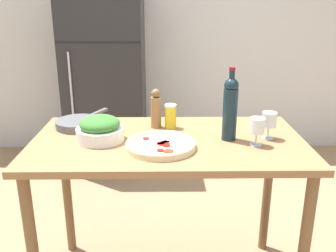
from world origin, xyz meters
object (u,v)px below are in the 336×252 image
object	(u,v)px
wine_glass_far	(269,121)
salad_bowl	(100,129)
salt_canister	(170,116)
cast_iron_skillet	(79,123)
homemade_pizza	(161,145)
wine_glass_near	(257,127)
pepper_mill	(156,109)
wine_bottle	(230,107)
refrigerator	(106,78)

from	to	relation	value
wine_glass_far	salad_bowl	world-z (taller)	wine_glass_far
salt_canister	cast_iron_skillet	world-z (taller)	salt_canister
homemade_pizza	salt_canister	world-z (taller)	salt_canister
wine_glass_near	salad_bowl	world-z (taller)	wine_glass_near
salt_canister	salad_bowl	bearing A→B (deg)	-151.69
wine_glass_far	pepper_mill	size ratio (longest dim) A/B	0.64
wine_glass_far	cast_iron_skillet	size ratio (longest dim) A/B	0.37
pepper_mill	cast_iron_skillet	xyz separation A→B (m)	(-0.44, 0.01, -0.08)
homemade_pizza	pepper_mill	bearing A→B (deg)	95.16
wine_bottle	wine_glass_near	world-z (taller)	wine_bottle
wine_glass_far	salt_canister	xyz separation A→B (m)	(-0.51, 0.18, -0.03)
pepper_mill	salt_canister	bearing A→B (deg)	-6.29
pepper_mill	salad_bowl	distance (m)	0.36
wine_glass_far	homemade_pizza	world-z (taller)	wine_glass_far
refrigerator	wine_bottle	xyz separation A→B (m)	(0.91, -1.84, 0.22)
wine_glass_near	cast_iron_skillet	world-z (taller)	wine_glass_near
refrigerator	homemade_pizza	size ratio (longest dim) A/B	5.05
wine_glass_far	salad_bowl	distance (m)	0.88
wine_glass_far	salt_canister	world-z (taller)	wine_glass_far
wine_bottle	homemade_pizza	xyz separation A→B (m)	(-0.35, -0.12, -0.16)
refrigerator	homemade_pizza	xyz separation A→B (m)	(0.56, -1.96, 0.06)
pepper_mill	wine_glass_far	bearing A→B (deg)	-17.76
pepper_mill	homemade_pizza	bearing A→B (deg)	-84.84
salad_bowl	salt_canister	distance (m)	0.42
salad_bowl	pepper_mill	bearing A→B (deg)	35.96
refrigerator	wine_glass_near	size ratio (longest dim) A/B	12.27
wine_bottle	homemade_pizza	bearing A→B (deg)	-161.46
refrigerator	wine_bottle	bearing A→B (deg)	-63.66
pepper_mill	salt_canister	size ratio (longest dim) A/B	1.64
pepper_mill	homemade_pizza	size ratio (longest dim) A/B	0.65
wine_bottle	wine_glass_near	size ratio (longest dim) A/B	2.66
wine_bottle	refrigerator	bearing A→B (deg)	116.34
wine_glass_near	salad_bowl	size ratio (longest dim) A/B	0.58
wine_bottle	wine_glass_far	size ratio (longest dim) A/B	2.66
wine_glass_far	wine_glass_near	bearing A→B (deg)	-131.86
wine_bottle	homemade_pizza	world-z (taller)	wine_bottle
refrigerator	wine_glass_near	xyz separation A→B (m)	(1.04, -1.93, 0.14)
wine_bottle	cast_iron_skillet	size ratio (longest dim) A/B	0.98
wine_bottle	salad_bowl	bearing A→B (deg)	-179.59
wine_glass_near	wine_glass_far	size ratio (longest dim) A/B	1.00
salad_bowl	wine_glass_near	bearing A→B (deg)	-5.66
refrigerator	homemade_pizza	world-z (taller)	refrigerator
wine_glass_near	pepper_mill	xyz separation A→B (m)	(-0.51, 0.29, 0.01)
refrigerator	salt_canister	size ratio (longest dim) A/B	12.82
pepper_mill	wine_bottle	bearing A→B (deg)	-27.83
wine_glass_far	salt_canister	size ratio (longest dim) A/B	1.04
wine_bottle	wine_glass_near	bearing A→B (deg)	-34.13
pepper_mill	homemade_pizza	distance (m)	0.34
wine_glass_near	pepper_mill	world-z (taller)	pepper_mill
wine_bottle	salt_canister	world-z (taller)	wine_bottle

